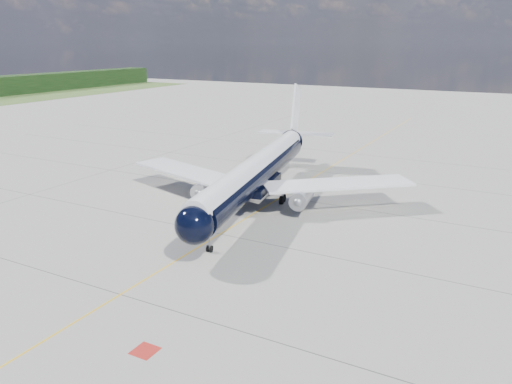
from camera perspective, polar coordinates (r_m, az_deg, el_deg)
ground at (r=69.81m, az=4.70°, el=0.52°), size 320.00×320.00×0.00m
taxiway_centerline at (r=65.44m, az=2.93°, el=-0.55°), size 0.16×160.00×0.01m
red_marking at (r=35.17m, az=-12.56°, el=-17.29°), size 1.60×1.60×0.01m
main_airliner at (r=62.48m, az=0.39°, el=2.56°), size 37.11×45.73×13.30m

